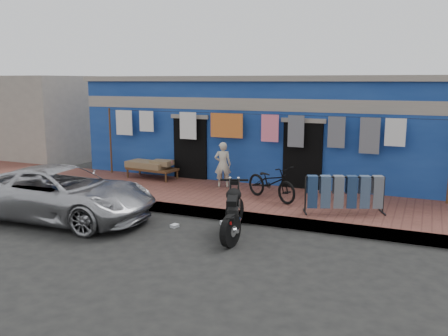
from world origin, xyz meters
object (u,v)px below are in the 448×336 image
at_px(charpoy, 152,169).
at_px(bicycle, 271,179).
at_px(motorcycle, 233,210).
at_px(jeans_rack, 344,194).
at_px(car, 62,193).
at_px(seated_person, 223,165).

bearing_deg(charpoy, bicycle, -14.57).
bearing_deg(bicycle, motorcycle, -152.78).
bearing_deg(bicycle, charpoy, 104.93).
bearing_deg(jeans_rack, charpoy, 165.29).
bearing_deg(motorcycle, bicycle, 68.97).
bearing_deg(car, charpoy, -3.87).
height_order(seated_person, motorcycle, seated_person).
relative_size(car, seated_person, 3.55).
xyz_separation_m(car, bicycle, (4.22, 2.81, 0.15)).
relative_size(seated_person, charpoy, 0.75).
bearing_deg(bicycle, jeans_rack, -75.51).
distance_m(seated_person, bicycle, 1.92).
distance_m(charpoy, jeans_rack, 6.31).
bearing_deg(charpoy, seated_person, -5.47).
bearing_deg(car, motorcycle, -86.86).
distance_m(seated_person, motorcycle, 3.58).
bearing_deg(jeans_rack, bicycle, 164.99).
relative_size(bicycle, charpoy, 0.98).
relative_size(car, charpoy, 2.66).
distance_m(motorcycle, charpoy, 5.34).
xyz_separation_m(car, charpoy, (0.02, 3.90, -0.12)).
bearing_deg(motorcycle, charpoy, 121.49).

